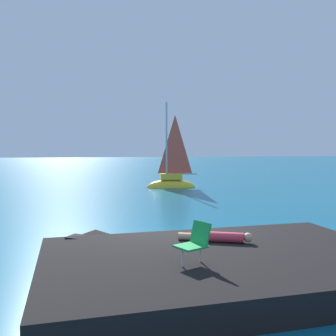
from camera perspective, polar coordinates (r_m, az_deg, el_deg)
The scene contains 7 objects.
ground_plane at distance 10.97m, azimuth -0.23°, elevation -11.65°, with size 160.00×160.00×0.00m, color #0F5675.
shore_ledge at distance 8.45m, azimuth 8.13°, elevation -14.35°, with size 7.54×4.75×0.56m, color black.
boulder_seaward at distance 10.59m, azimuth -10.26°, elevation -12.26°, with size 1.28×1.02×0.70m, color black.
boulder_inland at distance 10.32m, azimuth -10.57°, elevation -12.68°, with size 1.53×1.22×0.84m, color black.
sailboat_near at distance 25.56m, azimuth 0.51°, elevation -2.20°, with size 3.41×1.29×6.25m.
person_sunbather at distance 9.26m, azimuth 7.59°, elevation -10.20°, with size 1.69×0.77×0.25m.
beach_chair at distance 7.53m, azimuth 4.06°, elevation -10.82°, with size 0.75×0.71×0.80m.
Camera 1 is at (-1.53, -10.48, 2.86)m, focal length 40.76 mm.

